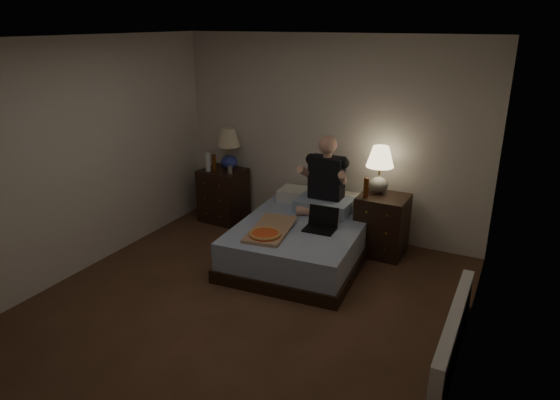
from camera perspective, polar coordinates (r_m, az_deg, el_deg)
The scene contains 18 objects.
floor at distance 4.93m, azimuth -4.85°, elevation -12.57°, with size 4.00×4.50×0.00m, color brown.
ceiling at distance 4.16m, azimuth -5.89°, elevation 17.87°, with size 4.00×4.50×0.00m, color white.
wall_back at distance 6.33m, azimuth 5.57°, elevation 7.13°, with size 4.00×2.50×0.00m, color silver.
wall_left at distance 5.67m, azimuth -22.78°, elevation 4.15°, with size 4.50×2.50×0.00m, color silver.
wall_right at distance 3.78m, azimuth 21.38°, elevation -3.12°, with size 4.50×2.50×0.00m, color silver.
bed at distance 5.81m, azimuth 2.56°, elevation -4.69°, with size 1.36×1.81×0.45m, color #5571AA.
nightstand_left at distance 6.92m, azimuth -6.46°, elevation 0.57°, with size 0.56×0.50×0.72m, color black.
nightstand_right at distance 6.01m, azimuth 11.55°, elevation -2.81°, with size 0.55×0.50×0.72m, color black.
lamp_left at distance 6.77m, azimuth -5.88°, elevation 5.83°, with size 0.32×0.32×0.56m, color navy, non-canonical shape.
lamp_right at distance 5.91m, azimuth 11.30°, elevation 3.40°, with size 0.32×0.32×0.56m, color gray, non-canonical shape.
water_bottle at distance 6.74m, azimuth -8.23°, elevation 4.31°, with size 0.07×0.07×0.25m, color silver.
soda_can at distance 6.63m, azimuth -5.74°, elevation 3.45°, with size 0.07×0.07×0.10m, color beige.
beer_bottle_left at distance 6.73m, azimuth -7.55°, elevation 4.22°, with size 0.06×0.06×0.23m, color #542B0C.
beer_bottle_right at distance 5.79m, azimuth 9.81°, elevation 1.42°, with size 0.06×0.06×0.23m, color #57270C.
person at distance 5.91m, azimuth 5.20°, elevation 2.88°, with size 0.66×0.52×0.93m, color black, non-canonical shape.
laptop at distance 5.48m, azimuth 4.58°, elevation -2.33°, with size 0.34×0.28×0.24m, color black, non-canonical shape.
pizza_box at distance 5.30m, azimuth -1.73°, elevation -4.01°, with size 0.40×0.76×0.08m, color tan, non-canonical shape.
radiator at distance 4.51m, azimuth 19.17°, elevation -14.12°, with size 0.10×1.60×0.40m, color silver.
Camera 1 is at (2.24, -3.51, 2.64)m, focal length 32.00 mm.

